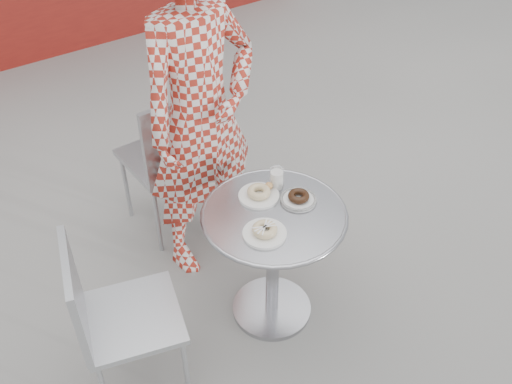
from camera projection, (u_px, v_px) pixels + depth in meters
ground at (268, 308)px, 3.07m from camera, size 60.00×60.00×0.00m
bistro_table at (273, 239)px, 2.73m from camera, size 0.69×0.69×0.69m
chair_far at (170, 184)px, 3.42m from camera, size 0.46×0.47×0.96m
chair_left at (135, 343)px, 2.58m from camera, size 0.52×0.51×0.87m
seated_person at (200, 117)px, 2.84m from camera, size 0.71×0.51×1.83m
plate_far at (259, 193)px, 2.70m from camera, size 0.20×0.20×0.05m
plate_near at (265, 231)px, 2.50m from camera, size 0.20×0.20×0.05m
plate_checker at (298, 198)px, 2.68m from camera, size 0.18×0.18×0.05m
milk_cup at (277, 179)px, 2.74m from camera, size 0.07×0.07×0.11m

